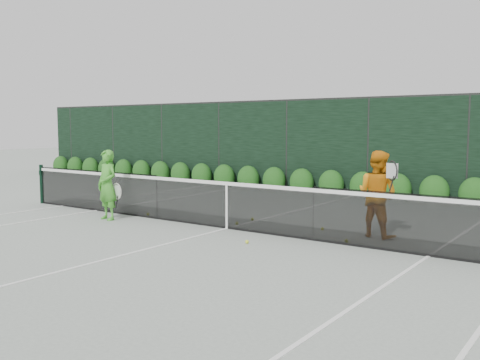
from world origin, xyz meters
The scene contains 8 objects.
ground centered at (0.00, 0.00, 0.00)m, with size 80.00×80.00×0.00m, color gray.
tennis_net centered at (-0.02, 0.00, 0.53)m, with size 12.90×0.10×1.07m.
player_woman centered at (-2.86, -0.70, 0.79)m, with size 0.66×0.45×1.59m.
player_man centered at (2.83, 1.03, 0.83)m, with size 0.94×0.77×1.66m.
court_lines centered at (0.00, 0.00, 0.01)m, with size 11.03×23.83×0.01m.
windscreen_fence centered at (0.00, -2.71, 1.51)m, with size 32.00×21.07×3.06m.
hedge_row centered at (0.00, 7.15, 0.23)m, with size 31.66×0.65×0.94m.
tennis_balls centered at (0.44, 0.36, 0.03)m, with size 5.19×2.12×0.07m.
Camera 1 is at (6.57, -8.73, 2.11)m, focal length 40.00 mm.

